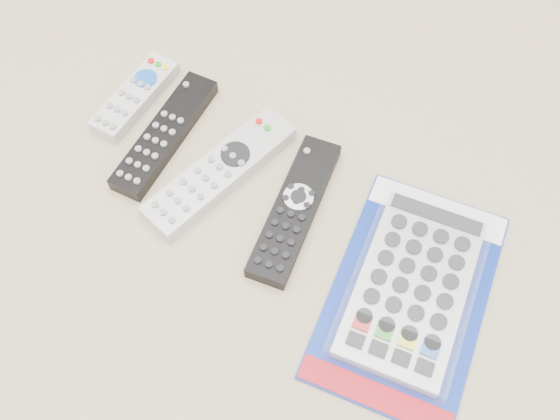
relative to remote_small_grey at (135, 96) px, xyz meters
The scene contains 5 objects.
remote_small_grey is the anchor object (origin of this frame).
remote_slim_black 0.08m from the remote_small_grey, 20.71° to the right, with size 0.07×0.21×0.02m.
remote_silver_dvd 0.18m from the remote_small_grey, 12.31° to the right, with size 0.10×0.23×0.03m.
remote_large_black 0.29m from the remote_small_grey, ahead, with size 0.09×0.22×0.02m.
jumbo_remote_packaged 0.46m from the remote_small_grey, ahead, with size 0.22×0.31×0.04m.
Camera 1 is at (0.27, -0.29, 0.69)m, focal length 40.00 mm.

